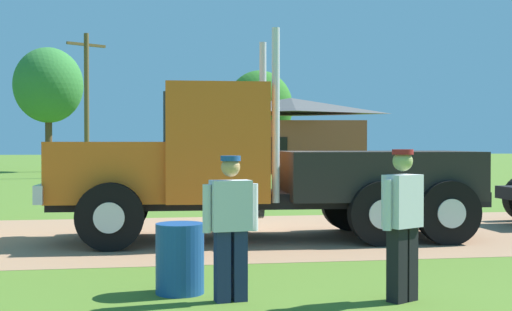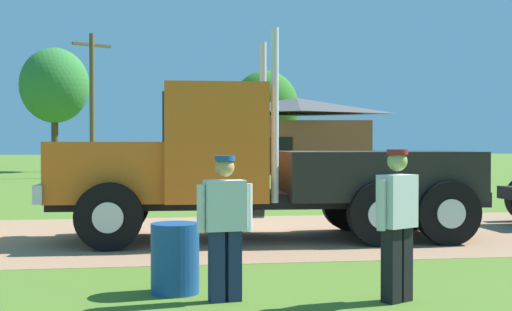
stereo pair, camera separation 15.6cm
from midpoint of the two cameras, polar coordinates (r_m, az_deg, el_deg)
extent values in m
plane|color=#4F7125|center=(13.81, 0.11, -6.57)|extent=(200.00, 200.00, 0.00)
cube|color=#A17757|center=(13.80, 0.11, -6.56)|extent=(120.00, 6.66, 0.01)
cube|color=black|center=(13.07, 1.56, -3.62)|extent=(8.17, 1.78, 0.28)
cube|color=orange|center=(12.98, -11.77, -1.28)|extent=(2.15, 2.02, 1.08)
cube|color=silver|center=(13.15, -16.52, -2.84)|extent=(0.24, 2.14, 0.32)
cube|color=orange|center=(12.92, -3.14, 1.06)|extent=(1.90, 2.29, 2.13)
cube|color=#2D3D4C|center=(12.92, -7.26, 2.94)|extent=(0.11, 1.86, 0.94)
cylinder|color=silver|center=(12.16, 1.94, 3.35)|extent=(0.14, 0.14, 3.10)
cylinder|color=silver|center=(13.90, 0.91, 3.06)|extent=(0.14, 0.14, 3.10)
cylinder|color=silver|center=(13.99, -1.11, -4.21)|extent=(1.02, 0.56, 0.52)
cube|color=black|center=(13.47, 10.25, -1.57)|extent=(3.70, 2.36, 0.90)
cylinder|color=black|center=(11.92, -11.78, -5.00)|extent=(1.17, 0.34, 1.16)
cylinder|color=silver|center=(11.76, -11.85, -5.09)|extent=(0.52, 0.06, 0.52)
cylinder|color=black|center=(14.12, -10.90, -4.06)|extent=(1.17, 0.34, 1.16)
cylinder|color=silver|center=(14.28, -10.85, -4.01)|extent=(0.52, 0.06, 0.52)
cylinder|color=black|center=(12.80, 16.01, -4.61)|extent=(1.17, 0.34, 1.16)
cylinder|color=silver|center=(12.66, 16.29, -4.67)|extent=(0.52, 0.06, 0.52)
cylinder|color=black|center=(14.88, 12.77, -3.81)|extent=(1.17, 0.34, 1.16)
cylinder|color=silver|center=(15.03, 12.57, -3.76)|extent=(0.52, 0.06, 0.52)
cylinder|color=black|center=(12.39, 10.63, -4.77)|extent=(1.17, 0.34, 1.16)
cylinder|color=silver|center=(12.24, 10.85, -4.84)|extent=(0.52, 0.06, 0.52)
cylinder|color=black|center=(14.52, 8.09, -3.92)|extent=(1.17, 0.34, 1.16)
cylinder|color=silver|center=(14.67, 7.93, -3.86)|extent=(0.52, 0.06, 0.52)
cube|color=silver|center=(7.91, -2.04, -4.16)|extent=(0.49, 0.32, 0.58)
sphere|color=tan|center=(7.89, -2.04, -0.97)|extent=(0.22, 0.22, 0.22)
cylinder|color=#1E478C|center=(7.88, -2.04, -0.24)|extent=(0.23, 0.23, 0.06)
cube|color=#1E284C|center=(7.98, -2.74, -9.19)|extent=(0.18, 0.20, 0.82)
cube|color=#1E284C|center=(8.03, -1.33, -9.12)|extent=(0.18, 0.20, 0.82)
cylinder|color=silver|center=(7.85, -4.02, -4.42)|extent=(0.10, 0.10, 0.55)
cylinder|color=silver|center=(7.99, -0.09, -4.32)|extent=(0.10, 0.10, 0.55)
cube|color=silver|center=(8.06, 12.21, -3.73)|extent=(0.51, 0.44, 0.61)
sphere|color=#9AA45E|center=(8.04, 12.22, -0.46)|extent=(0.23, 0.23, 0.23)
cylinder|color=maroon|center=(8.04, 12.22, 0.29)|extent=(0.24, 0.24, 0.06)
cube|color=black|center=(8.08, 11.75, -8.95)|extent=(0.23, 0.24, 0.86)
cube|color=black|center=(8.23, 12.63, -8.77)|extent=(0.23, 0.24, 0.86)
cylinder|color=silver|center=(7.86, 10.95, -4.07)|extent=(0.10, 0.10, 0.58)
cylinder|color=silver|center=(8.27, 13.41, -3.83)|extent=(0.10, 0.10, 0.58)
cylinder|color=#19478C|center=(8.47, -6.22, -8.49)|extent=(0.59, 0.59, 0.85)
cube|color=#97472F|center=(43.83, 3.48, 0.74)|extent=(9.43, 6.60, 3.22)
pyramid|color=#4B4B4B|center=(43.90, 3.49, 4.15)|extent=(9.90, 6.93, 1.01)
cube|color=black|center=(41.00, 1.92, 0.01)|extent=(1.79, 0.30, 2.20)
cylinder|color=brown|center=(37.33, -13.37, 4.04)|extent=(0.26, 0.26, 7.63)
cube|color=brown|center=(37.64, -13.39, 8.93)|extent=(1.94, 1.29, 0.14)
cylinder|color=#513823|center=(45.86, -16.30, 1.07)|extent=(0.44, 0.44, 3.80)
ellipsoid|color=#337832|center=(46.01, -16.32, 5.62)|extent=(4.38, 4.38, 4.82)
cylinder|color=#513823|center=(52.82, 0.86, 0.42)|extent=(0.44, 0.44, 2.55)
ellipsoid|color=#2D6E22|center=(52.89, 0.86, 4.04)|extent=(5.14, 5.14, 5.66)
camera|label=1|loc=(0.08, -89.67, 0.01)|focal=48.09mm
camera|label=2|loc=(0.08, 90.33, -0.01)|focal=48.09mm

